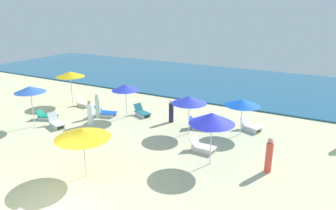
{
  "coord_description": "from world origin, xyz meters",
  "views": [
    {
      "loc": [
        8.68,
        -7.14,
        7.35
      ],
      "look_at": [
        -0.42,
        9.35,
        1.36
      ],
      "focal_mm": 33.2,
      "sensor_mm": 36.0,
      "label": 1
    }
  ],
  "objects_px": {
    "lounge_chair_2_0": "(250,126)",
    "lounge_chair_5_0": "(200,125)",
    "beachgoer_0": "(98,106)",
    "beachgoer_5": "(90,113)",
    "lounge_chair_4_1": "(56,122)",
    "beachgoer_1": "(171,112)",
    "lounge_chair_4_0": "(47,116)",
    "umbrella_0": "(212,118)",
    "umbrella_6": "(83,133)",
    "umbrella_2": "(242,103)",
    "umbrella_3": "(70,74)",
    "lounge_chair_1_1": "(105,112)",
    "beachgoer_4": "(269,156)",
    "lounge_chair_1_0": "(142,112)",
    "lounge_chair_0_0": "(202,146)",
    "umbrella_4": "(30,89)",
    "umbrella_1": "(126,87)",
    "lounge_chair_3_0": "(84,103)",
    "umbrella_5": "(189,100)"
  },
  "relations": [
    {
      "from": "lounge_chair_0_0",
      "to": "beachgoer_5",
      "type": "bearing_deg",
      "value": 90.73
    },
    {
      "from": "beachgoer_0",
      "to": "beachgoer_5",
      "type": "xyz_separation_m",
      "value": [
        0.53,
        -1.33,
        -0.03
      ]
    },
    {
      "from": "lounge_chair_2_0",
      "to": "umbrella_4",
      "type": "bearing_deg",
      "value": 137.86
    },
    {
      "from": "lounge_chair_1_0",
      "to": "beachgoer_1",
      "type": "xyz_separation_m",
      "value": [
        2.42,
        -0.13,
        0.46
      ]
    },
    {
      "from": "lounge_chair_0_0",
      "to": "umbrella_3",
      "type": "distance_m",
      "value": 12.75
    },
    {
      "from": "beachgoer_0",
      "to": "beachgoer_5",
      "type": "relative_size",
      "value": 1.02
    },
    {
      "from": "lounge_chair_3_0",
      "to": "beachgoer_1",
      "type": "bearing_deg",
      "value": -82.33
    },
    {
      "from": "umbrella_0",
      "to": "umbrella_2",
      "type": "bearing_deg",
      "value": 86.95
    },
    {
      "from": "umbrella_3",
      "to": "umbrella_4",
      "type": "xyz_separation_m",
      "value": [
        1.44,
        -4.73,
        0.07
      ]
    },
    {
      "from": "umbrella_0",
      "to": "lounge_chair_2_0",
      "type": "height_order",
      "value": "umbrella_0"
    },
    {
      "from": "lounge_chair_4_1",
      "to": "beachgoer_1",
      "type": "height_order",
      "value": "beachgoer_1"
    },
    {
      "from": "umbrella_1",
      "to": "lounge_chair_3_0",
      "type": "bearing_deg",
      "value": 173.52
    },
    {
      "from": "umbrella_5",
      "to": "umbrella_2",
      "type": "bearing_deg",
      "value": 25.41
    },
    {
      "from": "beachgoer_0",
      "to": "lounge_chair_1_0",
      "type": "bearing_deg",
      "value": 79.17
    },
    {
      "from": "lounge_chair_1_1",
      "to": "beachgoer_4",
      "type": "height_order",
      "value": "beachgoer_4"
    },
    {
      "from": "umbrella_4",
      "to": "beachgoer_1",
      "type": "distance_m",
      "value": 8.97
    },
    {
      "from": "umbrella_0",
      "to": "lounge_chair_2_0",
      "type": "distance_m",
      "value": 5.71
    },
    {
      "from": "beachgoer_5",
      "to": "umbrella_6",
      "type": "bearing_deg",
      "value": -157.1
    },
    {
      "from": "umbrella_2",
      "to": "umbrella_4",
      "type": "relative_size",
      "value": 0.82
    },
    {
      "from": "umbrella_3",
      "to": "umbrella_5",
      "type": "xyz_separation_m",
      "value": [
        10.57,
        -0.98,
        -0.27
      ]
    },
    {
      "from": "umbrella_0",
      "to": "lounge_chair_4_0",
      "type": "relative_size",
      "value": 1.76
    },
    {
      "from": "lounge_chair_2_0",
      "to": "lounge_chair_4_0",
      "type": "bearing_deg",
      "value": 132.17
    },
    {
      "from": "umbrella_3",
      "to": "beachgoer_1",
      "type": "height_order",
      "value": "umbrella_3"
    },
    {
      "from": "lounge_chair_0_0",
      "to": "lounge_chair_4_1",
      "type": "bearing_deg",
      "value": 99.18
    },
    {
      "from": "umbrella_1",
      "to": "lounge_chair_4_1",
      "type": "bearing_deg",
      "value": -129.54
    },
    {
      "from": "lounge_chair_0_0",
      "to": "lounge_chair_4_1",
      "type": "height_order",
      "value": "lounge_chair_4_1"
    },
    {
      "from": "umbrella_0",
      "to": "lounge_chair_1_0",
      "type": "height_order",
      "value": "umbrella_0"
    },
    {
      "from": "beachgoer_5",
      "to": "lounge_chair_2_0",
      "type": "bearing_deg",
      "value": -84.27
    },
    {
      "from": "lounge_chair_4_0",
      "to": "umbrella_5",
      "type": "relative_size",
      "value": 0.64
    },
    {
      "from": "lounge_chair_0_0",
      "to": "umbrella_0",
      "type": "bearing_deg",
      "value": -139.83
    },
    {
      "from": "umbrella_3",
      "to": "lounge_chair_4_1",
      "type": "relative_size",
      "value": 1.68
    },
    {
      "from": "beachgoer_1",
      "to": "lounge_chair_4_0",
      "type": "bearing_deg",
      "value": 83.93
    },
    {
      "from": "lounge_chair_2_0",
      "to": "lounge_chair_5_0",
      "type": "distance_m",
      "value": 3.09
    },
    {
      "from": "umbrella_0",
      "to": "lounge_chair_5_0",
      "type": "bearing_deg",
      "value": 119.1
    },
    {
      "from": "umbrella_0",
      "to": "umbrella_6",
      "type": "relative_size",
      "value": 1.08
    },
    {
      "from": "umbrella_2",
      "to": "umbrella_3",
      "type": "relative_size",
      "value": 0.84
    },
    {
      "from": "beachgoer_1",
      "to": "beachgoer_5",
      "type": "relative_size",
      "value": 0.94
    },
    {
      "from": "umbrella_5",
      "to": "lounge_chair_3_0",
      "type": "bearing_deg",
      "value": 174.24
    },
    {
      "from": "lounge_chair_4_1",
      "to": "lounge_chair_5_0",
      "type": "bearing_deg",
      "value": -42.81
    },
    {
      "from": "umbrella_0",
      "to": "lounge_chair_0_0",
      "type": "distance_m",
      "value": 2.55
    },
    {
      "from": "lounge_chair_2_0",
      "to": "beachgoer_0",
      "type": "height_order",
      "value": "beachgoer_0"
    },
    {
      "from": "lounge_chair_1_1",
      "to": "lounge_chair_5_0",
      "type": "distance_m",
      "value": 6.86
    },
    {
      "from": "lounge_chair_3_0",
      "to": "umbrella_6",
      "type": "distance_m",
      "value": 10.89
    },
    {
      "from": "umbrella_3",
      "to": "beachgoer_4",
      "type": "distance_m",
      "value": 16.2
    },
    {
      "from": "umbrella_1",
      "to": "beachgoer_0",
      "type": "bearing_deg",
      "value": -154.83
    },
    {
      "from": "lounge_chair_5_0",
      "to": "beachgoer_1",
      "type": "bearing_deg",
      "value": 71.97
    },
    {
      "from": "umbrella_3",
      "to": "umbrella_6",
      "type": "xyz_separation_m",
      "value": [
        8.64,
        -7.76,
        -0.29
      ]
    },
    {
      "from": "beachgoer_1",
      "to": "umbrella_3",
      "type": "bearing_deg",
      "value": 59.96
    },
    {
      "from": "umbrella_2",
      "to": "lounge_chair_4_0",
      "type": "bearing_deg",
      "value": -162.96
    },
    {
      "from": "umbrella_5",
      "to": "umbrella_1",
      "type": "bearing_deg",
      "value": 174.89
    }
  ]
}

